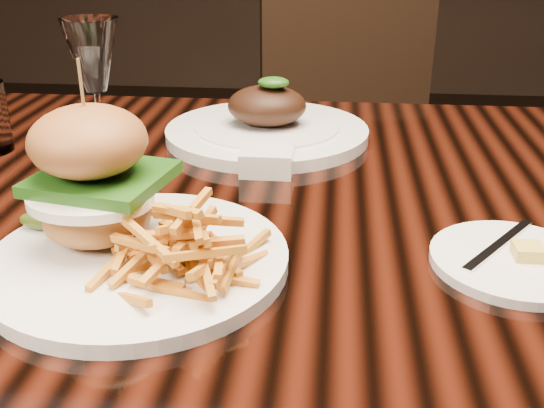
# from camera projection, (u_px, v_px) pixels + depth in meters

# --- Properties ---
(dining_table) EXTENTS (1.60, 0.90, 0.75)m
(dining_table) POSITION_uv_depth(u_px,v_px,m) (299.00, 254.00, 0.80)
(dining_table) COLOR black
(dining_table) RESTS_ON ground
(burger_plate) EXTENTS (0.29, 0.29, 0.20)m
(burger_plate) POSITION_uv_depth(u_px,v_px,m) (130.00, 218.00, 0.60)
(burger_plate) COLOR white
(burger_plate) RESTS_ON dining_table
(side_saucer) EXTENTS (0.16, 0.16, 0.02)m
(side_saucer) POSITION_uv_depth(u_px,v_px,m) (515.00, 261.00, 0.62)
(side_saucer) COLOR white
(side_saucer) RESTS_ON dining_table
(ramekin) EXTENTS (0.08, 0.08, 0.03)m
(ramekin) POSITION_uv_depth(u_px,v_px,m) (267.00, 160.00, 0.85)
(ramekin) COLOR white
(ramekin) RESTS_ON dining_table
(wine_glass) EXTENTS (0.07, 0.07, 0.20)m
(wine_glass) POSITION_uv_depth(u_px,v_px,m) (93.00, 61.00, 0.81)
(wine_glass) COLOR white
(wine_glass) RESTS_ON dining_table
(far_dish) EXTENTS (0.31, 0.31, 0.10)m
(far_dish) POSITION_uv_depth(u_px,v_px,m) (267.00, 127.00, 0.97)
(far_dish) COLOR white
(far_dish) RESTS_ON dining_table
(chair_far) EXTENTS (0.55, 0.56, 0.95)m
(chair_far) POSITION_uv_depth(u_px,v_px,m) (354.00, 137.00, 1.66)
(chair_far) COLOR black
(chair_far) RESTS_ON ground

